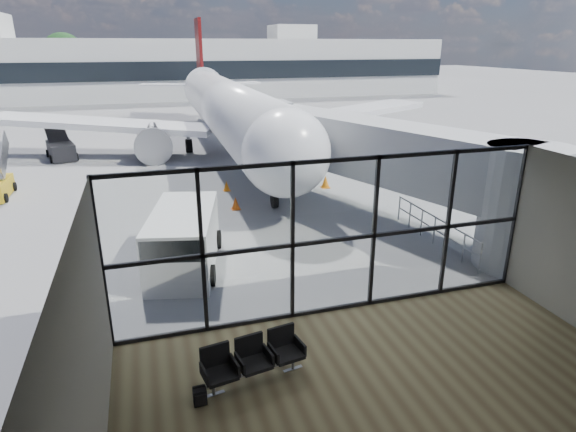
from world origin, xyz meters
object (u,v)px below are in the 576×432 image
backpack (200,397)px  belt_loader (61,149)px  seating_row (252,357)px  service_van (183,240)px  airliner (225,107)px

backpack → belt_loader: size_ratio=0.10×
backpack → seating_row: bearing=20.6°
service_van → belt_loader: 20.52m
seating_row → airliner: airliner is taller
belt_loader → backpack: bearing=-91.5°
seating_row → belt_loader: size_ratio=0.54×
belt_loader → seating_row: bearing=-88.6°
service_van → belt_loader: bearing=120.8°
backpack → airliner: (5.30, 26.82, 2.77)m
airliner → service_van: 20.61m
seating_row → service_van: size_ratio=0.48×
backpack → service_van: size_ratio=0.09×
backpack → airliner: 27.48m
airliner → seating_row: bearing=-97.6°
seating_row → service_van: bearing=88.0°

